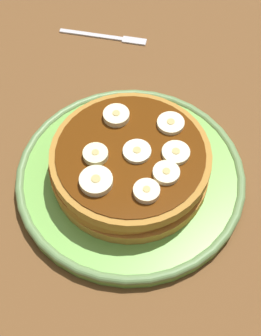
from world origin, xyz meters
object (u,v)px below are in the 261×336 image
at_px(banana_slice_2, 96,181).
at_px(banana_slice_6, 147,191).
at_px(plate, 130,177).
at_px(banana_slice_7, 171,124).
at_px(banana_slice_1, 176,152).
at_px(pancake_stack, 127,164).
at_px(banana_slice_5, 166,173).
at_px(fork, 108,37).
at_px(banana_slice_4, 116,116).
at_px(banana_slice_0, 137,152).
at_px(banana_slice_3, 96,155).

height_order(banana_slice_2, banana_slice_6, banana_slice_2).
relative_size(plate, banana_slice_7, 8.60).
bearing_deg(banana_slice_2, banana_slice_1, 27.35).
bearing_deg(banana_slice_1, plate, -177.81).
xyz_separation_m(pancake_stack, banana_slice_6, (0.02, -0.05, 0.02)).
height_order(banana_slice_5, banana_slice_6, banana_slice_6).
distance_m(banana_slice_1, banana_slice_5, 0.03).
distance_m(plate, banana_slice_1, 0.07).
relative_size(pancake_stack, banana_slice_7, 5.93).
relative_size(banana_slice_2, fork, 0.27).
bearing_deg(banana_slice_4, banana_slice_2, -99.88).
height_order(banana_slice_4, banana_slice_6, same).
bearing_deg(banana_slice_0, banana_slice_3, -172.06).
distance_m(plate, banana_slice_6, 0.08).
distance_m(banana_slice_3, banana_slice_6, 0.07).
xyz_separation_m(banana_slice_2, fork, (-0.01, 0.29, -0.06)).
height_order(banana_slice_6, fork, banana_slice_6).
relative_size(pancake_stack, banana_slice_6, 6.59).
relative_size(plate, fork, 2.07).
xyz_separation_m(plate, pancake_stack, (-0.00, -0.00, 0.03)).
distance_m(banana_slice_1, banana_slice_2, 0.09).
bearing_deg(banana_slice_0, fork, 101.52).
relative_size(banana_slice_6, banana_slice_7, 0.90).
height_order(pancake_stack, banana_slice_5, banana_slice_5).
height_order(banana_slice_0, banana_slice_3, banana_slice_3).
bearing_deg(banana_slice_6, banana_slice_3, 142.13).
distance_m(banana_slice_2, banana_slice_3, 0.03).
distance_m(banana_slice_6, banana_slice_7, 0.10).
relative_size(banana_slice_6, fork, 0.22).
relative_size(banana_slice_1, banana_slice_2, 0.87).
xyz_separation_m(plate, banana_slice_2, (-0.03, -0.04, 0.05)).
relative_size(banana_slice_5, banana_slice_6, 1.03).
xyz_separation_m(banana_slice_4, fork, (-0.03, 0.20, -0.06)).
xyz_separation_m(banana_slice_3, fork, (-0.01, 0.26, -0.06)).
relative_size(banana_slice_4, fork, 0.23).
bearing_deg(banana_slice_5, banana_slice_6, -130.15).
bearing_deg(banana_slice_0, pancake_stack, 176.35).
bearing_deg(pancake_stack, banana_slice_4, 106.75).
relative_size(plate, banana_slice_0, 8.59).
bearing_deg(banana_slice_2, banana_slice_3, 95.74).
relative_size(plate, banana_slice_6, 9.57).
relative_size(banana_slice_2, banana_slice_6, 1.26).
bearing_deg(banana_slice_7, banana_slice_2, -133.39).
distance_m(banana_slice_1, fork, 0.27).
bearing_deg(pancake_stack, banana_slice_2, -126.43).
height_order(banana_slice_0, fork, banana_slice_0).
xyz_separation_m(banana_slice_4, banana_slice_5, (0.06, -0.08, -0.00)).
bearing_deg(banana_slice_5, banana_slice_1, 70.44).
relative_size(banana_slice_1, banana_slice_3, 1.12).
xyz_separation_m(plate, fork, (-0.04, 0.25, -0.01)).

